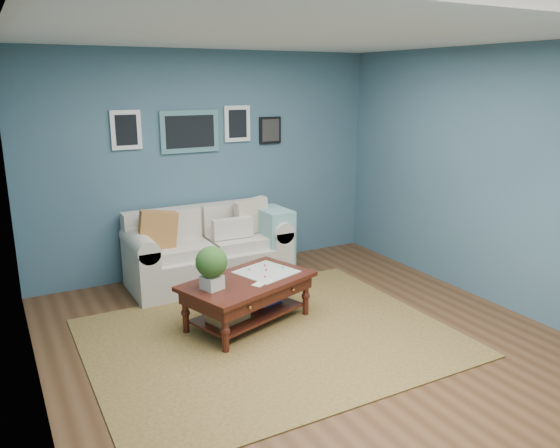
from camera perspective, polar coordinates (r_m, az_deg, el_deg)
room_shell at (r=4.66m, az=3.48°, el=2.59°), size 5.00×5.02×2.70m
area_rug at (r=5.23m, az=-0.95°, el=-11.76°), size 3.27×2.61×0.01m
loveseat at (r=6.55m, az=-6.92°, el=-2.58°), size 1.90×0.86×0.98m
coffee_table at (r=5.32m, az=-4.00°, el=-6.74°), size 1.43×1.10×0.88m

